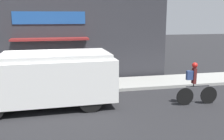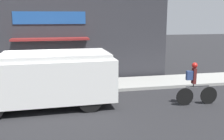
# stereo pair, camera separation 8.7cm
# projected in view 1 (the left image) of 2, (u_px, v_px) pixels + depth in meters

# --- Properties ---
(ground_plane) EXTENTS (70.00, 70.00, 0.00)m
(ground_plane) POSITION_uv_depth(u_px,v_px,m) (35.00, 97.00, 11.50)
(ground_plane) COLOR #232326
(sidewalk) EXTENTS (28.00, 2.24, 0.15)m
(sidewalk) POSITION_uv_depth(u_px,v_px,m) (36.00, 89.00, 12.56)
(sidewalk) COLOR #999993
(sidewalk) RESTS_ON ground_plane
(storefront) EXTENTS (14.31, 1.05, 5.49)m
(storefront) POSITION_uv_depth(u_px,v_px,m) (35.00, 31.00, 13.38)
(storefront) COLOR #2D2D33
(storefront) RESTS_ON ground_plane
(school_bus) EXTENTS (5.55, 2.86, 2.11)m
(school_bus) POSITION_uv_depth(u_px,v_px,m) (49.00, 78.00, 10.16)
(school_bus) COLOR white
(school_bus) RESTS_ON ground_plane
(cyclist) EXTENTS (1.74, 0.22, 1.72)m
(cyclist) POSITION_uv_depth(u_px,v_px,m) (195.00, 85.00, 10.36)
(cyclist) COLOR black
(cyclist) RESTS_ON ground_plane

